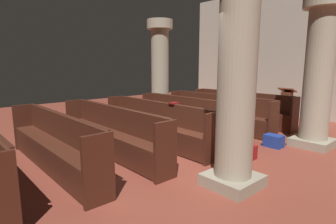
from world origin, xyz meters
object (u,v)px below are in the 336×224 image
at_px(pillar_aisle_side, 319,70).
at_px(kneeler_box_red, 244,151).
at_px(pew_row_5, 54,140).
at_px(pillar_far_side, 160,68).
at_px(hymn_book, 174,103).
at_px(pew_row_2, 190,116).
at_px(pew_row_4, 112,130).
at_px(lectern, 286,107).
at_px(pillar_aisle_rear, 237,73).
at_px(pew_row_3, 156,122).
at_px(pew_row_1, 218,111).
at_px(kneeler_box_blue, 274,141).
at_px(pew_row_0, 241,107).

xyz_separation_m(pillar_aisle_side, kneeler_box_red, (-0.58, -1.85, -1.57)).
relative_size(pew_row_5, pillar_far_side, 1.04).
bearing_deg(hymn_book, pew_row_2, 113.60).
xyz_separation_m(pew_row_4, kneeler_box_red, (1.91, 1.81, -0.38)).
bearing_deg(lectern, hymn_book, -95.20).
bearing_deg(pillar_aisle_rear, pew_row_3, 167.83).
xyz_separation_m(pew_row_1, kneeler_box_blue, (1.94, -0.48, -0.38)).
distance_m(pew_row_1, pew_row_4, 3.43).
xyz_separation_m(pillar_far_side, pillar_aisle_rear, (4.93, -2.74, 0.00)).
bearing_deg(pew_row_4, pew_row_1, 90.00).
xyz_separation_m(pew_row_3, pillar_aisle_side, (2.49, 2.52, 1.19)).
xyz_separation_m(pew_row_5, pillar_aisle_side, (2.49, 4.80, 1.19)).
distance_m(pew_row_1, hymn_book, 2.19).
xyz_separation_m(pew_row_0, kneeler_box_red, (1.91, -2.76, -0.38)).
height_order(pew_row_0, pillar_aisle_rear, pillar_aisle_rear).
xyz_separation_m(pew_row_2, kneeler_box_red, (1.91, -0.47, -0.38)).
bearing_deg(hymn_book, pillar_far_side, 144.82).
bearing_deg(kneeler_box_red, pillar_aisle_side, 72.43).
height_order(pew_row_2, pew_row_4, same).
xyz_separation_m(hymn_book, kneeler_box_blue, (1.52, 1.63, -0.84)).
bearing_deg(pew_row_5, lectern, 83.24).
height_order(lectern, kneeler_box_blue, lectern).
distance_m(pew_row_0, pew_row_3, 3.43).
xyz_separation_m(pew_row_0, pew_row_1, (0.00, -1.14, 0.00)).
relative_size(pew_row_1, hymn_book, 18.27).
bearing_deg(lectern, pillar_aisle_rear, -72.51).
bearing_deg(lectern, pillar_far_side, -142.33).
distance_m(pew_row_2, pew_row_4, 2.29).
bearing_deg(pew_row_5, pillar_far_side, 118.55).
distance_m(pew_row_0, lectern, 1.54).
distance_m(pew_row_4, pew_row_5, 1.14).
bearing_deg(pillar_aisle_side, pillar_aisle_rear, -90.00).
relative_size(pew_row_2, kneeler_box_blue, 8.87).
xyz_separation_m(pillar_far_side, kneeler_box_blue, (4.38, -0.39, -1.57)).
bearing_deg(pillar_aisle_rear, pillar_far_side, 150.96).
bearing_deg(hymn_book, kneeler_box_blue, 46.92).
xyz_separation_m(pew_row_5, hymn_book, (0.42, 2.47, 0.46)).
relative_size(pew_row_1, pew_row_4, 1.00).
relative_size(pew_row_1, pew_row_5, 1.00).
height_order(pew_row_0, lectern, lectern).
distance_m(pew_row_1, pillar_aisle_side, 2.77).
bearing_deg(pew_row_1, pillar_aisle_rear, -48.57).
height_order(pillar_aisle_side, hymn_book, pillar_aisle_side).
bearing_deg(pew_row_5, pew_row_1, 90.00).
xyz_separation_m(pillar_aisle_side, kneeler_box_blue, (-0.55, -0.70, -1.57)).
height_order(pew_row_4, lectern, lectern).
bearing_deg(pew_row_3, pew_row_0, 90.00).
xyz_separation_m(pillar_aisle_side, pillar_far_side, (-4.93, -0.31, 0.00)).
height_order(pew_row_1, pew_row_3, same).
bearing_deg(pillar_far_side, pew_row_3, -42.04).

